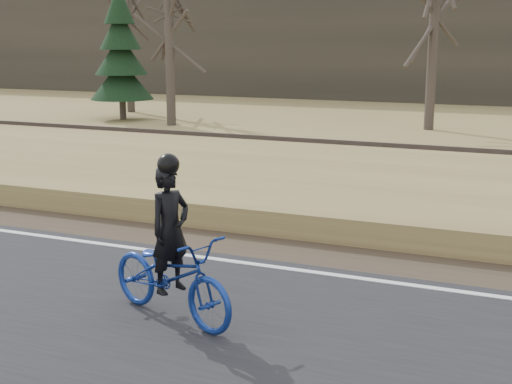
% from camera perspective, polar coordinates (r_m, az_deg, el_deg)
% --- Properties ---
extents(embankment, '(120.00, 5.00, 0.44)m').
position_cam_1_polar(embankment, '(16.98, -13.66, 1.24)').
color(embankment, '#96884C').
rests_on(embankment, ground).
extents(ballast, '(120.00, 3.00, 0.45)m').
position_cam_1_polar(ballast, '(20.10, -7.22, 3.19)').
color(ballast, slate).
rests_on(ballast, ground).
extents(railroad, '(120.00, 2.40, 0.29)m').
position_cam_1_polar(railroad, '(20.05, -7.24, 4.05)').
color(railroad, black).
rests_on(railroad, ballast).
extents(treeline_backdrop, '(120.00, 4.00, 6.00)m').
position_cam_1_polar(treeline_backdrop, '(40.40, 8.85, 11.66)').
color(treeline_backdrop, '#383328').
rests_on(treeline_backdrop, ground).
extents(cyclist, '(2.16, 1.36, 2.02)m').
position_cam_1_polar(cyclist, '(8.58, -6.81, -6.01)').
color(cyclist, navy).
rests_on(cyclist, road).
extents(bare_tree_left, '(0.36, 0.36, 7.28)m').
position_cam_1_polar(bare_tree_left, '(33.17, -10.18, 12.60)').
color(bare_tree_left, '#463C33').
rests_on(bare_tree_left, ground).
extents(bare_tree_near_left, '(0.36, 0.36, 6.45)m').
position_cam_1_polar(bare_tree_near_left, '(27.84, -6.94, 11.93)').
color(bare_tree_near_left, '#463C33').
rests_on(bare_tree_near_left, ground).
extents(bare_tree_center, '(0.36, 0.36, 8.43)m').
position_cam_1_polar(bare_tree_center, '(27.13, 14.09, 13.74)').
color(bare_tree_center, '#463C33').
rests_on(bare_tree_center, ground).
extents(conifer, '(2.60, 2.60, 5.50)m').
position_cam_1_polar(conifer, '(30.25, -10.77, 10.65)').
color(conifer, '#463C33').
rests_on(conifer, ground).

